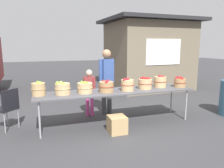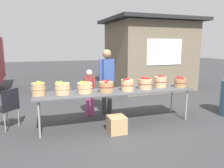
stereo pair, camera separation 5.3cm
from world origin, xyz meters
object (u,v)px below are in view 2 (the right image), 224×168
apple_basket_green_2 (85,87)px  apple_basket_red_3 (160,81)px  vendor_adult (107,77)px  apple_basket_red_4 (180,82)px  apple_basket_green_1 (62,88)px  folding_chair (7,106)px  apple_basket_red_1 (127,85)px  market_table (116,92)px  produce_crate (117,124)px  apple_basket_red_0 (106,86)px  apple_basket_red_2 (145,83)px  apple_basket_green_0 (38,89)px  child_customer (90,89)px

apple_basket_green_2 → apple_basket_red_3: 1.84m
apple_basket_green_2 → vendor_adult: (0.70, 0.71, 0.10)m
apple_basket_red_3 → apple_basket_red_4: bearing=-18.0°
apple_basket_green_1 → vendor_adult: 1.35m
apple_basket_red_4 → folding_chair: size_ratio=0.34×
apple_basket_red_1 → market_table: bearing=165.6°
produce_crate → apple_basket_red_1: bearing=48.2°
apple_basket_red_1 → vendor_adult: 0.82m
apple_basket_red_3 → vendor_adult: 1.31m
market_table → apple_basket_red_0: size_ratio=10.72×
market_table → apple_basket_red_2: apple_basket_red_2 is taller
apple_basket_green_2 → apple_basket_red_1: 0.94m
market_table → apple_basket_red_3: bearing=3.8°
market_table → apple_basket_red_1: bearing=-14.4°
apple_basket_green_1 → vendor_adult: size_ratio=0.20×
apple_basket_green_2 → apple_basket_green_0: bearing=175.6°
apple_basket_green_2 → market_table: bearing=-0.5°
apple_basket_green_2 → apple_basket_red_2: 1.40m
apple_basket_red_2 → apple_basket_red_4: bearing=-4.6°
apple_basket_red_2 → folding_chair: (-2.95, 0.37, -0.37)m
market_table → apple_basket_green_2: bearing=179.5°
market_table → vendor_adult: (-0.00, 0.72, 0.25)m
apple_basket_red_3 → folding_chair: bearing=175.0°
apple_basket_green_2 → apple_basket_red_0: 0.46m
apple_basket_red_2 → vendor_adult: vendor_adult is taller
apple_basket_red_1 → vendor_adult: vendor_adult is taller
apple_basket_red_2 → apple_basket_red_3: (0.44, 0.07, 0.01)m
child_customer → produce_crate: child_customer is taller
apple_basket_red_2 → vendor_adult: (-0.70, 0.71, 0.09)m
apple_basket_green_2 → apple_basket_red_3: size_ratio=1.07×
apple_basket_red_2 → folding_chair: apple_basket_red_2 is taller
apple_basket_green_2 → apple_basket_red_3: apple_basket_red_3 is taller
apple_basket_green_2 → apple_basket_red_0: bearing=-6.1°
apple_basket_green_2 → apple_basket_red_1: apple_basket_red_1 is taller
apple_basket_red_1 → apple_basket_red_3: 0.92m
apple_basket_green_1 → apple_basket_red_3: 2.30m
apple_basket_green_0 → apple_basket_red_2: (2.32, -0.07, -0.01)m
apple_basket_red_0 → apple_basket_green_1: bearing=176.0°
market_table → produce_crate: bearing=-107.9°
apple_basket_red_2 → vendor_adult: bearing=134.5°
apple_basket_green_0 → produce_crate: 1.72m
vendor_adult → folding_chair: 2.32m
apple_basket_red_0 → apple_basket_red_2: 0.94m
market_table → apple_basket_red_4: apple_basket_red_4 is taller
apple_basket_red_3 → apple_basket_red_4: (0.45, -0.15, -0.02)m
apple_basket_green_0 → apple_basket_red_3: apple_basket_red_3 is taller
apple_basket_green_0 → apple_basket_red_4: bearing=-2.6°
apple_basket_red_0 → folding_chair: size_ratio=0.38×
apple_basket_red_0 → market_table: bearing=10.1°
vendor_adult → folding_chair: vendor_adult is taller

